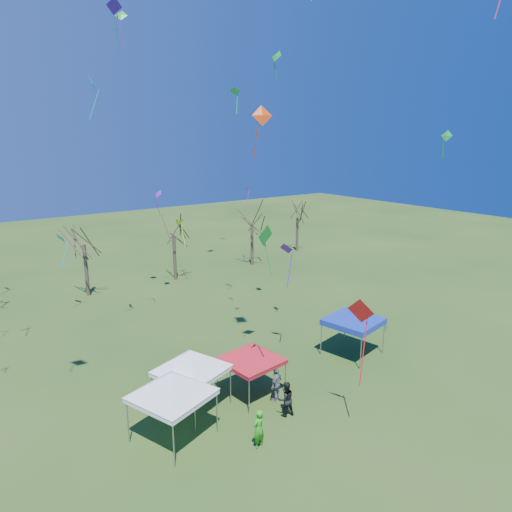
% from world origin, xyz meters
% --- Properties ---
extents(ground, '(140.00, 140.00, 0.00)m').
position_xyz_m(ground, '(0.00, 0.00, 0.00)').
color(ground, '#264516').
rests_on(ground, ground).
extents(tree_2, '(3.71, 3.71, 8.18)m').
position_xyz_m(tree_2, '(-2.37, 24.38, 6.29)').
color(tree_2, '#3D2D21').
rests_on(tree_2, ground).
extents(tree_3, '(3.59, 3.59, 7.91)m').
position_xyz_m(tree_3, '(6.03, 24.04, 6.08)').
color(tree_3, '#3D2D21').
rests_on(tree_3, ground).
extents(tree_4, '(3.58, 3.58, 7.89)m').
position_xyz_m(tree_4, '(15.36, 24.00, 6.06)').
color(tree_4, '#3D2D21').
rests_on(tree_4, ground).
extents(tree_5, '(3.39, 3.39, 7.46)m').
position_xyz_m(tree_5, '(23.72, 26.07, 5.73)').
color(tree_5, '#3D2D21').
rests_on(tree_5, ground).
extents(tent_white_west, '(4.11, 4.11, 3.84)m').
position_xyz_m(tent_white_west, '(-5.17, 1.62, 3.10)').
color(tent_white_west, gray).
rests_on(tent_white_west, ground).
extents(tent_white_mid, '(4.00, 4.00, 3.75)m').
position_xyz_m(tent_white_mid, '(-3.30, 3.25, 3.03)').
color(tent_white_mid, gray).
rests_on(tent_white_mid, ground).
extents(tent_red, '(3.95, 3.95, 3.50)m').
position_xyz_m(tent_red, '(-0.08, 2.54, 2.83)').
color(tent_red, gray).
rests_on(tent_red, ground).
extents(tent_blue, '(3.63, 3.63, 2.43)m').
position_xyz_m(tent_blue, '(8.00, 2.61, 2.23)').
color(tent_blue, gray).
rests_on(tent_blue, ground).
extents(person_green, '(0.76, 0.59, 1.84)m').
position_xyz_m(person_green, '(-2.38, -1.24, 0.92)').
color(person_green, green).
rests_on(person_green, ground).
extents(person_dark, '(1.02, 0.88, 1.82)m').
position_xyz_m(person_dark, '(0.17, -0.09, 0.91)').
color(person_dark, black).
rests_on(person_dark, ground).
extents(person_grey, '(1.19, 0.91, 1.88)m').
position_xyz_m(person_grey, '(0.66, 1.28, 0.94)').
color(person_grey, slate).
rests_on(person_grey, ground).
extents(kite_27, '(1.12, 0.81, 2.61)m').
position_xyz_m(kite_27, '(1.15, 3.27, 14.63)').
color(kite_27, '#DC3D0B').
rests_on(kite_27, ground).
extents(kite_13, '(0.91, 1.17, 2.61)m').
position_xyz_m(kite_13, '(-4.96, 20.75, 6.16)').
color(kite_13, '#0DAACC').
rests_on(kite_13, ground).
extents(kite_12, '(0.69, 0.97, 2.96)m').
position_xyz_m(kite_12, '(14.85, 24.17, 8.46)').
color(kite_12, purple).
rests_on(kite_12, ground).
extents(kite_19, '(0.70, 0.88, 2.05)m').
position_xyz_m(kite_19, '(2.70, 19.64, 9.09)').
color(kite_19, '#6D19B5').
rests_on(kite_19, ground).
extents(kite_26, '(1.05, 1.01, 2.54)m').
position_xyz_m(kite_26, '(-0.47, 17.02, 21.54)').
color(kite_26, green).
rests_on(kite_26, ground).
extents(kite_5, '(0.85, 1.38, 4.27)m').
position_xyz_m(kite_5, '(2.28, -2.77, 5.94)').
color(kite_5, red).
rests_on(kite_5, ground).
extents(kite_17, '(0.87, 1.07, 2.81)m').
position_xyz_m(kite_17, '(4.42, 5.09, 7.01)').
color(kite_17, '#6318AE').
rests_on(kite_17, ground).
extents(kite_18, '(0.76, 0.79, 1.65)m').
position_xyz_m(kite_18, '(3.68, 9.46, 16.36)').
color(kite_18, green).
rests_on(kite_18, ground).
extents(kite_11, '(0.83, 1.24, 2.56)m').
position_xyz_m(kite_11, '(-4.11, 12.68, 16.60)').
color(kite_11, '#0BABA1').
rests_on(kite_11, ground).
extents(kite_22, '(0.86, 0.83, 2.61)m').
position_xyz_m(kite_22, '(5.86, 22.42, 5.88)').
color(kite_22, '#ECFF1A').
rests_on(kite_22, ground).
extents(kite_24, '(0.96, 0.56, 2.46)m').
position_xyz_m(kite_24, '(-2.93, 11.55, 20.63)').
color(kite_24, '#4B17A4').
rests_on(kite_24, ground).
extents(kite_1, '(1.05, 0.61, 2.31)m').
position_xyz_m(kite_1, '(-1.34, -0.27, 9.48)').
color(kite_1, green).
rests_on(kite_1, ground).
extents(kite_9, '(0.36, 0.67, 1.64)m').
position_xyz_m(kite_9, '(10.67, -0.90, 13.64)').
color(kite_9, green).
rests_on(kite_9, ground).
extents(kite_15, '(0.58, 0.90, 1.77)m').
position_xyz_m(kite_15, '(6.63, 9.08, 18.67)').
color(kite_15, '#17981C').
rests_on(kite_15, ground).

